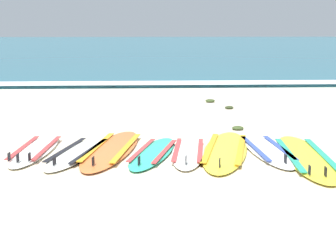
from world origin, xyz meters
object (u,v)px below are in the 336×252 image
at_px(surfboard_1, 78,152).
at_px(surfboard_3, 153,153).
at_px(surfboard_5, 225,150).
at_px(surfboard_4, 188,152).
at_px(surfboard_7, 306,157).
at_px(surfboard_0, 35,150).
at_px(surfboard_2, 112,149).
at_px(surfboard_6, 267,150).

height_order(surfboard_1, surfboard_3, same).
relative_size(surfboard_1, surfboard_5, 0.81).
bearing_deg(surfboard_4, surfboard_7, -11.49).
bearing_deg(surfboard_0, surfboard_1, -15.70).
relative_size(surfboard_3, surfboard_4, 1.02).
height_order(surfboard_2, surfboard_3, same).
relative_size(surfboard_3, surfboard_7, 0.76).
height_order(surfboard_3, surfboard_5, same).
height_order(surfboard_3, surfboard_6, same).
height_order(surfboard_2, surfboard_5, same).
xyz_separation_m(surfboard_2, surfboard_5, (1.70, -0.14, -0.00)).
bearing_deg(surfboard_6, surfboard_0, 177.21).
bearing_deg(surfboard_1, surfboard_4, -1.78).
relative_size(surfboard_4, surfboard_7, 0.74).
height_order(surfboard_6, surfboard_7, same).
bearing_deg(surfboard_4, surfboard_1, 178.22).
distance_m(surfboard_2, surfboard_3, 0.67).
xyz_separation_m(surfboard_3, surfboard_4, (0.52, 0.02, 0.00)).
xyz_separation_m(surfboard_2, surfboard_6, (2.33, -0.15, 0.00)).
bearing_deg(surfboard_0, surfboard_5, -3.29).
xyz_separation_m(surfboard_0, surfboard_1, (0.66, -0.18, -0.00)).
distance_m(surfboard_0, surfboard_5, 2.85).
bearing_deg(surfboard_3, surfboard_1, 176.20).
distance_m(surfboard_0, surfboard_3, 1.78).
bearing_deg(surfboard_7, surfboard_5, 159.48).
bearing_deg(surfboard_5, surfboard_0, 176.71).
bearing_deg(surfboard_2, surfboard_5, -4.86).
distance_m(surfboard_1, surfboard_6, 2.81).
bearing_deg(surfboard_5, surfboard_7, -20.52).
bearing_deg(surfboard_3, surfboard_7, -8.19).
relative_size(surfboard_5, surfboard_6, 1.23).
xyz_separation_m(surfboard_3, surfboard_7, (2.16, -0.31, 0.00)).
distance_m(surfboard_1, surfboard_2, 0.51).
bearing_deg(surfboard_2, surfboard_6, -3.70).
relative_size(surfboard_1, surfboard_3, 1.06).
distance_m(surfboard_0, surfboard_2, 1.14).
bearing_deg(surfboard_5, surfboard_4, -172.70).
height_order(surfboard_2, surfboard_7, same).
xyz_separation_m(surfboard_3, surfboard_5, (1.08, 0.09, -0.00)).
relative_size(surfboard_3, surfboard_5, 0.76).
bearing_deg(surfboard_3, surfboard_0, 171.68).
distance_m(surfboard_2, surfboard_5, 1.70).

